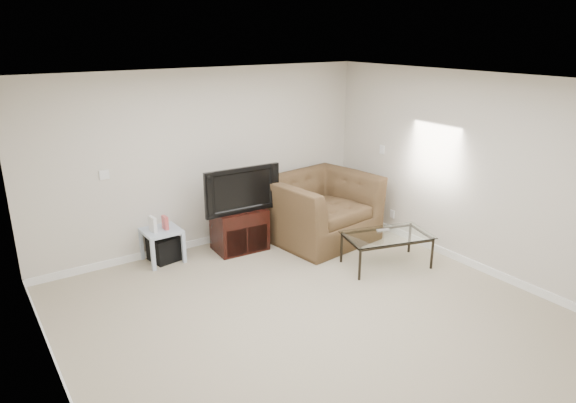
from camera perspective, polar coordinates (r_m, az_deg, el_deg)
floor at (r=5.72m, az=2.63°, el=-12.69°), size 5.00×5.00×0.00m
ceiling at (r=4.92m, az=3.06°, el=13.10°), size 5.00×5.00×0.00m
wall_back at (r=7.26m, az=-9.07°, el=4.62°), size 5.00×0.02×2.50m
wall_left at (r=4.29m, az=-25.23°, el=-6.85°), size 0.02×5.00×2.50m
wall_right at (r=6.92m, az=19.69°, el=3.07°), size 0.02×5.00×2.50m
plate_back at (r=6.80m, az=-19.74°, el=2.81°), size 0.12×0.02×0.12m
plate_right_switch at (r=7.93m, az=10.41°, el=5.70°), size 0.02×0.09×0.13m
plate_right_outlet at (r=7.99m, az=11.51°, el=-1.38°), size 0.02×0.08×0.12m
tv_stand at (r=7.27m, az=-5.41°, el=-3.11°), size 0.74×0.54×0.59m
dvd_player at (r=7.17m, az=-5.32°, el=-1.73°), size 0.43×0.31×0.06m
television at (r=7.04m, az=-5.45°, el=1.46°), size 1.03×0.25×0.63m
side_table at (r=7.10m, az=-13.79°, el=-4.74°), size 0.48×0.48×0.45m
subwoofer at (r=7.15m, az=-13.60°, el=-5.13°), size 0.41×0.41×0.35m
game_console at (r=6.93m, az=-14.81°, el=-2.46°), size 0.07×0.16×0.21m
game_case at (r=6.99m, az=-13.50°, el=-2.30°), size 0.05×0.13×0.18m
recliner at (r=7.49m, az=3.64°, el=0.39°), size 1.57×1.13×1.28m
coffee_table at (r=6.90m, az=10.86°, el=-5.31°), size 1.24×0.90×0.44m
remote at (r=6.93m, az=10.52°, el=-3.13°), size 0.18×0.10×0.02m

